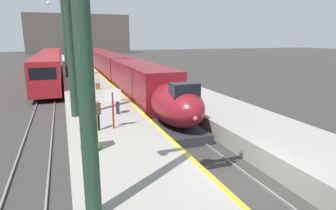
{
  "coord_description": "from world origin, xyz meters",
  "views": [
    {
      "loc": [
        -6.4,
        -8.64,
        5.87
      ],
      "look_at": [
        -0.47,
        7.69,
        1.8
      ],
      "focal_mm": 30.94,
      "sensor_mm": 36.0,
      "label": 1
    }
  ],
  "objects_px": {
    "rolling_suitcase": "(98,86)",
    "ticket_machine_yellow": "(89,134)",
    "regional_train_adjacent": "(50,64)",
    "station_column_mid": "(68,14)",
    "station_column_far": "(64,29)",
    "passenger_far_waiting": "(97,112)",
    "passenger_mid_platform": "(117,99)",
    "passenger_near_edge": "(81,79)",
    "departure_info_board": "(113,101)",
    "highspeed_train_main": "(112,66)"
  },
  "relations": [
    {
      "from": "station_column_mid",
      "to": "rolling_suitcase",
      "type": "bearing_deg",
      "value": 75.12
    },
    {
      "from": "ticket_machine_yellow",
      "to": "passenger_near_edge",
      "type": "bearing_deg",
      "value": 87.6
    },
    {
      "from": "passenger_near_edge",
      "to": "rolling_suitcase",
      "type": "xyz_separation_m",
      "value": [
        1.48,
        -0.33,
        -0.69
      ]
    },
    {
      "from": "regional_train_adjacent",
      "to": "passenger_near_edge",
      "type": "height_order",
      "value": "regional_train_adjacent"
    },
    {
      "from": "highspeed_train_main",
      "to": "passenger_far_waiting",
      "type": "xyz_separation_m",
      "value": [
        -4.9,
        -25.53,
        0.08
      ]
    },
    {
      "from": "highspeed_train_main",
      "to": "regional_train_adjacent",
      "type": "xyz_separation_m",
      "value": [
        -8.1,
        5.08,
        0.17
      ]
    },
    {
      "from": "station_column_mid",
      "to": "passenger_far_waiting",
      "type": "relative_size",
      "value": 6.14
    },
    {
      "from": "rolling_suitcase",
      "to": "ticket_machine_yellow",
      "type": "distance_m",
      "value": 15.61
    },
    {
      "from": "passenger_near_edge",
      "to": "passenger_mid_platform",
      "type": "bearing_deg",
      "value": -80.97
    },
    {
      "from": "station_column_mid",
      "to": "ticket_machine_yellow",
      "type": "height_order",
      "value": "station_column_mid"
    },
    {
      "from": "highspeed_train_main",
      "to": "rolling_suitcase",
      "type": "bearing_deg",
      "value": -104.97
    },
    {
      "from": "ticket_machine_yellow",
      "to": "rolling_suitcase",
      "type": "bearing_deg",
      "value": 82.11
    },
    {
      "from": "regional_train_adjacent",
      "to": "passenger_far_waiting",
      "type": "xyz_separation_m",
      "value": [
        3.2,
        -30.61,
        -0.09
      ]
    },
    {
      "from": "station_column_far",
      "to": "passenger_mid_platform",
      "type": "bearing_deg",
      "value": -82.65
    },
    {
      "from": "passenger_mid_platform",
      "to": "ticket_machine_yellow",
      "type": "bearing_deg",
      "value": -111.59
    },
    {
      "from": "regional_train_adjacent",
      "to": "passenger_mid_platform",
      "type": "distance_m",
      "value": 27.99
    },
    {
      "from": "passenger_near_edge",
      "to": "departure_info_board",
      "type": "distance_m",
      "value": 13.09
    },
    {
      "from": "passenger_far_waiting",
      "to": "ticket_machine_yellow",
      "type": "height_order",
      "value": "passenger_far_waiting"
    },
    {
      "from": "highspeed_train_main",
      "to": "rolling_suitcase",
      "type": "distance_m",
      "value": 13.21
    },
    {
      "from": "station_column_far",
      "to": "regional_train_adjacent",
      "type": "bearing_deg",
      "value": 106.75
    },
    {
      "from": "regional_train_adjacent",
      "to": "rolling_suitcase",
      "type": "xyz_separation_m",
      "value": [
        4.69,
        -17.83,
        -0.77
      ]
    },
    {
      "from": "rolling_suitcase",
      "to": "highspeed_train_main",
      "type": "bearing_deg",
      "value": 75.03
    },
    {
      "from": "passenger_far_waiting",
      "to": "departure_info_board",
      "type": "xyz_separation_m",
      "value": [
        0.84,
        0.06,
        0.52
      ]
    },
    {
      "from": "passenger_far_waiting",
      "to": "passenger_mid_platform",
      "type": "bearing_deg",
      "value": 62.08
    },
    {
      "from": "station_column_mid",
      "to": "departure_info_board",
      "type": "xyz_separation_m",
      "value": [
        1.84,
        -3.34,
        -4.64
      ]
    },
    {
      "from": "station_column_far",
      "to": "passenger_far_waiting",
      "type": "height_order",
      "value": "station_column_far"
    },
    {
      "from": "ticket_machine_yellow",
      "to": "passenger_mid_platform",
      "type": "bearing_deg",
      "value": 68.41
    },
    {
      "from": "station_column_mid",
      "to": "ticket_machine_yellow",
      "type": "distance_m",
      "value": 8.15
    },
    {
      "from": "regional_train_adjacent",
      "to": "station_column_mid",
      "type": "height_order",
      "value": "station_column_mid"
    },
    {
      "from": "passenger_near_edge",
      "to": "station_column_far",
      "type": "bearing_deg",
      "value": 95.68
    },
    {
      "from": "rolling_suitcase",
      "to": "ticket_machine_yellow",
      "type": "bearing_deg",
      "value": -97.89
    },
    {
      "from": "regional_train_adjacent",
      "to": "passenger_near_edge",
      "type": "bearing_deg",
      "value": -79.59
    },
    {
      "from": "passenger_mid_platform",
      "to": "passenger_far_waiting",
      "type": "height_order",
      "value": "same"
    },
    {
      "from": "highspeed_train_main",
      "to": "passenger_mid_platform",
      "type": "height_order",
      "value": "highspeed_train_main"
    },
    {
      "from": "passenger_mid_platform",
      "to": "passenger_near_edge",
      "type": "bearing_deg",
      "value": 99.03
    },
    {
      "from": "regional_train_adjacent",
      "to": "ticket_machine_yellow",
      "type": "xyz_separation_m",
      "value": [
        2.55,
        -33.29,
        -0.34
      ]
    },
    {
      "from": "passenger_near_edge",
      "to": "passenger_far_waiting",
      "type": "distance_m",
      "value": 13.11
    },
    {
      "from": "regional_train_adjacent",
      "to": "station_column_far",
      "type": "xyz_separation_m",
      "value": [
        2.2,
        -7.31,
        4.73
      ]
    },
    {
      "from": "regional_train_adjacent",
      "to": "departure_info_board",
      "type": "bearing_deg",
      "value": -82.46
    },
    {
      "from": "highspeed_train_main",
      "to": "rolling_suitcase",
      "type": "height_order",
      "value": "highspeed_train_main"
    },
    {
      "from": "highspeed_train_main",
      "to": "station_column_mid",
      "type": "height_order",
      "value": "station_column_mid"
    },
    {
      "from": "regional_train_adjacent",
      "to": "station_column_mid",
      "type": "xyz_separation_m",
      "value": [
        2.2,
        -27.21,
        5.07
      ]
    },
    {
      "from": "station_column_mid",
      "to": "departure_info_board",
      "type": "bearing_deg",
      "value": -61.12
    },
    {
      "from": "passenger_near_edge",
      "to": "passenger_far_waiting",
      "type": "bearing_deg",
      "value": -90.05
    },
    {
      "from": "passenger_mid_platform",
      "to": "rolling_suitcase",
      "type": "distance_m",
      "value": 9.76
    },
    {
      "from": "regional_train_adjacent",
      "to": "rolling_suitcase",
      "type": "bearing_deg",
      "value": -75.26
    },
    {
      "from": "station_column_far",
      "to": "passenger_mid_platform",
      "type": "distance_m",
      "value": 20.98
    },
    {
      "from": "passenger_near_edge",
      "to": "ticket_machine_yellow",
      "type": "height_order",
      "value": "passenger_near_edge"
    },
    {
      "from": "highspeed_train_main",
      "to": "station_column_far",
      "type": "relative_size",
      "value": 5.74
    },
    {
      "from": "station_column_far",
      "to": "passenger_near_edge",
      "type": "height_order",
      "value": "station_column_far"
    }
  ]
}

